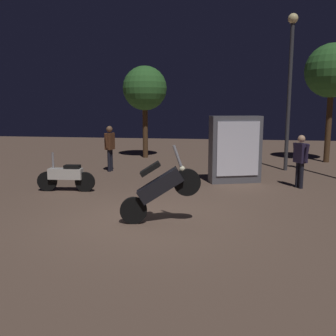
# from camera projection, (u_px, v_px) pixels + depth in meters

# --- Properties ---
(ground_plane) EXTENTS (40.00, 40.00, 0.00)m
(ground_plane) POSITION_uv_depth(u_px,v_px,m) (149.00, 219.00, 8.08)
(ground_plane) COLOR brown
(motorcycle_black_foreground) EXTENTS (1.65, 0.48, 1.63)m
(motorcycle_black_foreground) POSITION_uv_depth(u_px,v_px,m) (160.00, 188.00, 7.68)
(motorcycle_black_foreground) COLOR black
(motorcycle_black_foreground) RESTS_ON ground_plane
(motorcycle_white_parked_left) EXTENTS (1.66, 0.39, 1.11)m
(motorcycle_white_parked_left) POSITION_uv_depth(u_px,v_px,m) (66.00, 176.00, 10.66)
(motorcycle_white_parked_left) COLOR black
(motorcycle_white_parked_left) RESTS_ON ground_plane
(person_rider_beside) EXTENTS (0.30, 0.67, 1.68)m
(person_rider_beside) POSITION_uv_depth(u_px,v_px,m) (110.00, 144.00, 13.85)
(person_rider_beside) COLOR black
(person_rider_beside) RESTS_ON ground_plane
(person_bystander_far) EXTENTS (0.42, 0.61, 1.57)m
(person_bystander_far) POSITION_uv_depth(u_px,v_px,m) (300.00, 157.00, 11.02)
(person_bystander_far) COLOR black
(person_bystander_far) RESTS_ON ground_plane
(streetlamp_far) EXTENTS (0.36, 0.36, 5.65)m
(streetlamp_far) POSITION_uv_depth(u_px,v_px,m) (290.00, 75.00, 13.66)
(streetlamp_far) COLOR #38383D
(streetlamp_far) RESTS_ON ground_plane
(tree_left_bg) EXTENTS (2.24, 2.24, 4.99)m
(tree_left_bg) POSITION_uv_depth(u_px,v_px,m) (332.00, 71.00, 15.68)
(tree_left_bg) COLOR #4C331E
(tree_left_bg) RESTS_ON ground_plane
(tree_center_bg) EXTENTS (2.02, 2.02, 4.22)m
(tree_center_bg) POSITION_uv_depth(u_px,v_px,m) (145.00, 89.00, 17.25)
(tree_center_bg) COLOR #4C331E
(tree_center_bg) RESTS_ON ground_plane
(kiosk_billboard) EXTENTS (1.68, 0.98, 2.10)m
(kiosk_billboard) POSITION_uv_depth(u_px,v_px,m) (235.00, 149.00, 11.83)
(kiosk_billboard) COLOR #595960
(kiosk_billboard) RESTS_ON ground_plane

